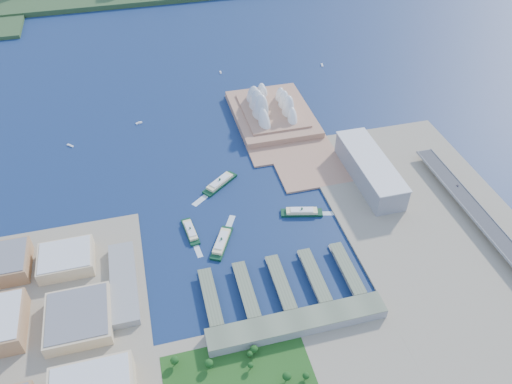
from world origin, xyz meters
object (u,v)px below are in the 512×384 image
object	(u,v)px
toaster_building	(370,170)
ferry_a	(190,230)
ferry_b	(220,182)
ferry_d	(302,211)
ferry_c	(222,241)
car_c	(458,186)
opera_house	(273,101)

from	to	relation	value
toaster_building	ferry_a	distance (m)	274.08
ferry_b	ferry_d	xyz separation A→B (m)	(96.24, -88.42, -0.43)
ferry_a	ferry_c	size ratio (longest dim) A/B	0.85
ferry_a	ferry_d	size ratio (longest dim) A/B	0.89
toaster_building	car_c	distance (m)	124.14
ferry_c	ferry_d	world-z (taller)	ferry_c
opera_house	ferry_d	bearing A→B (deg)	-96.41
ferry_d	car_c	xyz separation A→B (m)	(226.34, -15.84, 10.08)
toaster_building	ferry_b	bearing A→B (deg)	168.09
ferry_c	ferry_b	bearing A→B (deg)	-72.83
toaster_building	ferry_d	bearing A→B (deg)	-159.72
toaster_building	ferry_c	bearing A→B (deg)	-163.07
toaster_building	ferry_d	distance (m)	126.01
ferry_a	opera_house	bearing A→B (deg)	46.33
opera_house	ferry_d	world-z (taller)	opera_house
ferry_a	car_c	world-z (taller)	car_c
ferry_a	ferry_b	size ratio (longest dim) A/B	0.82
ferry_d	car_c	bearing A→B (deg)	-80.43
ferry_b	ferry_c	size ratio (longest dim) A/B	1.04
ferry_a	ferry_d	world-z (taller)	ferry_d
ferry_a	ferry_d	xyz separation A→B (m)	(153.22, -2.54, 0.61)
ferry_b	ferry_d	distance (m)	130.69
opera_house	ferry_a	world-z (taller)	opera_house
ferry_c	toaster_building	bearing A→B (deg)	-135.53
ferry_a	car_c	xyz separation A→B (m)	(379.56, -18.37, 10.69)
opera_house	toaster_building	bearing A→B (deg)	-65.77
opera_house	ferry_a	distance (m)	302.23
opera_house	ferry_c	distance (m)	308.88
opera_house	car_c	distance (m)	327.20
toaster_building	ferry_b	distance (m)	218.78
ferry_b	car_c	size ratio (longest dim) A/B	15.24
ferry_a	ferry_b	world-z (taller)	ferry_b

